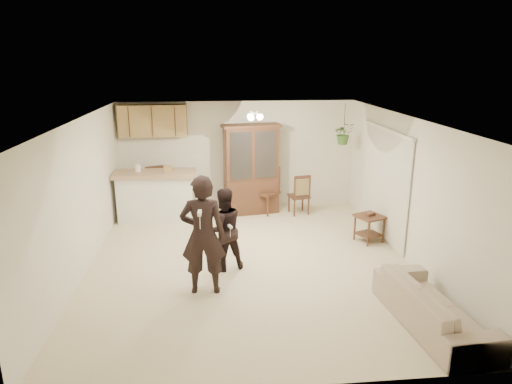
{
  "coord_description": "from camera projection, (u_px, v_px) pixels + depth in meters",
  "views": [
    {
      "loc": [
        -0.58,
        -7.36,
        3.43
      ],
      "look_at": [
        0.17,
        0.4,
        1.15
      ],
      "focal_mm": 32.0,
      "sensor_mm": 36.0,
      "label": 1
    }
  ],
  "objects": [
    {
      "name": "plant_cord",
      "position": [
        345.0,
        119.0,
        9.94
      ],
      "size": [
        0.01,
        0.01,
        0.65
      ],
      "primitive_type": "cylinder",
      "color": "black",
      "rests_on": "ceiling"
    },
    {
      "name": "wall_front",
      "position": [
        274.0,
        284.0,
        4.59
      ],
      "size": [
        5.5,
        0.02,
        2.5
      ],
      "primitive_type": "cube",
      "color": "white",
      "rests_on": "ground"
    },
    {
      "name": "chair_hutch_left",
      "position": [
        266.0,
        200.0,
        10.5
      ],
      "size": [
        0.67,
        0.67,
        1.08
      ],
      "rotation": [
        0.0,
        0.0,
        -0.78
      ],
      "color": "#3B2015",
      "rests_on": "floor"
    },
    {
      "name": "ceiling_fixture",
      "position": [
        254.0,
        116.0,
        8.54
      ],
      "size": [
        0.36,
        0.36,
        0.2
      ],
      "primitive_type": null,
      "color": "beige",
      "rests_on": "ceiling"
    },
    {
      "name": "child",
      "position": [
        223.0,
        231.0,
        7.58
      ],
      "size": [
        0.78,
        0.69,
        1.35
      ],
      "primitive_type": "imported",
      "rotation": [
        0.0,
        0.0,
        3.46
      ],
      "color": "black",
      "rests_on": "floor"
    },
    {
      "name": "china_hutch",
      "position": [
        251.0,
        170.0,
        10.33
      ],
      "size": [
        1.36,
        0.7,
        2.04
      ],
      "rotation": [
        0.0,
        0.0,
        0.16
      ],
      "color": "#3B2015",
      "rests_on": "floor"
    },
    {
      "name": "bar_top",
      "position": [
        154.0,
        174.0,
        9.83
      ],
      "size": [
        1.75,
        0.7,
        0.08
      ],
      "primitive_type": "cube",
      "color": "tan",
      "rests_on": "breakfast_bar"
    },
    {
      "name": "vertical_blinds",
      "position": [
        384.0,
        184.0,
        8.84
      ],
      "size": [
        0.06,
        2.3,
        2.1
      ],
      "primitive_type": null,
      "color": "beige",
      "rests_on": "wall_right"
    },
    {
      "name": "wall_back",
      "position": [
        238.0,
        155.0,
        10.8
      ],
      "size": [
        5.5,
        0.02,
        2.5
      ],
      "primitive_type": "cube",
      "color": "white",
      "rests_on": "ground"
    },
    {
      "name": "breakfast_bar",
      "position": [
        156.0,
        198.0,
        9.98
      ],
      "size": [
        1.6,
        0.55,
        1.0
      ],
      "primitive_type": "cube",
      "color": "white",
      "rests_on": "floor"
    },
    {
      "name": "chair_bar",
      "position": [
        159.0,
        200.0,
        10.55
      ],
      "size": [
        0.61,
        0.61,
        1.05
      ],
      "rotation": [
        0.0,
        0.0,
        0.4
      ],
      "color": "#3B2015",
      "rests_on": "floor"
    },
    {
      "name": "controller_child",
      "position": [
        230.0,
        227.0,
        7.24
      ],
      "size": [
        0.07,
        0.13,
        0.04
      ],
      "primitive_type": "cube",
      "rotation": [
        0.0,
        0.0,
        3.46
      ],
      "color": "white",
      "rests_on": "child"
    },
    {
      "name": "controller_adult",
      "position": [
        200.0,
        213.0,
        6.2
      ],
      "size": [
        0.06,
        0.16,
        0.05
      ],
      "primitive_type": "cube",
      "rotation": [
        0.0,
        0.0,
        3.09
      ],
      "color": "white",
      "rests_on": "adult"
    },
    {
      "name": "sofa",
      "position": [
        434.0,
        301.0,
        6.0
      ],
      "size": [
        0.91,
        1.94,
        0.73
      ],
      "primitive_type": "imported",
      "rotation": [
        0.0,
        0.0,
        1.67
      ],
      "color": "beige",
      "rests_on": "floor"
    },
    {
      "name": "floor",
      "position": [
        249.0,
        261.0,
        8.04
      ],
      "size": [
        6.5,
        6.5,
        0.0
      ],
      "primitive_type": "plane",
      "color": "beige",
      "rests_on": "ground"
    },
    {
      "name": "upper_cabinets",
      "position": [
        153.0,
        121.0,
        10.21
      ],
      "size": [
        1.5,
        0.34,
        0.7
      ],
      "primitive_type": "cube",
      "color": "olive",
      "rests_on": "wall_back"
    },
    {
      "name": "chair_hutch_right",
      "position": [
        299.0,
        202.0,
        10.45
      ],
      "size": [
        0.49,
        0.49,
        0.94
      ],
      "rotation": [
        0.0,
        0.0,
        3.35
      ],
      "color": "#3B2015",
      "rests_on": "floor"
    },
    {
      "name": "ceiling",
      "position": [
        248.0,
        119.0,
        7.34
      ],
      "size": [
        5.5,
        6.5,
        0.02
      ],
      "primitive_type": "cube",
      "color": "white",
      "rests_on": "wall_back"
    },
    {
      "name": "side_table",
      "position": [
        369.0,
        228.0,
        8.85
      ],
      "size": [
        0.63,
        0.63,
        0.59
      ],
      "rotation": [
        0.0,
        0.0,
        0.42
      ],
      "color": "#3B2015",
      "rests_on": "floor"
    },
    {
      "name": "wall_right",
      "position": [
        406.0,
        189.0,
        7.95
      ],
      "size": [
        0.02,
        6.5,
        2.5
      ],
      "primitive_type": "cube",
      "color": "white",
      "rests_on": "ground"
    },
    {
      "name": "wall_left",
      "position": [
        81.0,
        198.0,
        7.44
      ],
      "size": [
        0.02,
        6.5,
        2.5
      ],
      "primitive_type": "cube",
      "color": "white",
      "rests_on": "ground"
    },
    {
      "name": "hanging_plant",
      "position": [
        344.0,
        134.0,
        10.03
      ],
      "size": [
        0.43,
        0.37,
        0.48
      ],
      "primitive_type": "imported",
      "color": "#2C5722",
      "rests_on": "ceiling"
    },
    {
      "name": "adult",
      "position": [
        203.0,
        236.0,
        6.76
      ],
      "size": [
        0.68,
        0.47,
        1.8
      ],
      "primitive_type": "imported",
      "rotation": [
        0.0,
        0.0,
        3.09
      ],
      "color": "black",
      "rests_on": "floor"
    }
  ]
}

